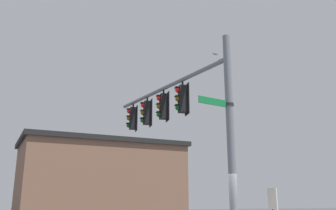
{
  "coord_description": "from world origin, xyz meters",
  "views": [
    {
      "loc": [
        -9.97,
        4.47,
        1.86
      ],
      "look_at": [
        3.39,
        1.17,
        5.44
      ],
      "focal_mm": 37.42,
      "sensor_mm": 36.0,
      "label": 1
    }
  ],
  "objects_px": {
    "traffic_light_arm_end": "(132,118)",
    "street_name_sign": "(221,103)",
    "traffic_light_nearest_pole": "(182,99)",
    "bird_flying": "(215,54)",
    "traffic_light_mid_inner": "(163,106)",
    "historical_marker": "(273,209)",
    "traffic_light_mid_outer": "(147,113)"
  },
  "relations": [
    {
      "from": "traffic_light_nearest_pole",
      "to": "bird_flying",
      "type": "distance_m",
      "value": 3.31
    },
    {
      "from": "street_name_sign",
      "to": "traffic_light_nearest_pole",
      "type": "bearing_deg",
      "value": 11.5
    },
    {
      "from": "traffic_light_mid_inner",
      "to": "bird_flying",
      "type": "distance_m",
      "value": 3.41
    },
    {
      "from": "street_name_sign",
      "to": "historical_marker",
      "type": "bearing_deg",
      "value": -55.26
    },
    {
      "from": "street_name_sign",
      "to": "traffic_light_arm_end",
      "type": "bearing_deg",
      "value": 16.18
    },
    {
      "from": "bird_flying",
      "to": "historical_marker",
      "type": "xyz_separation_m",
      "value": [
        -1.84,
        -1.24,
        -6.54
      ]
    },
    {
      "from": "traffic_light_mid_outer",
      "to": "traffic_light_arm_end",
      "type": "relative_size",
      "value": 1.0
    },
    {
      "from": "historical_marker",
      "to": "traffic_light_mid_inner",
      "type": "bearing_deg",
      "value": 60.35
    },
    {
      "from": "traffic_light_mid_outer",
      "to": "historical_marker",
      "type": "distance_m",
      "value": 6.6
    },
    {
      "from": "traffic_light_nearest_pole",
      "to": "historical_marker",
      "type": "xyz_separation_m",
      "value": [
        -0.73,
        -3.11,
        -4.05
      ]
    },
    {
      "from": "traffic_light_mid_inner",
      "to": "traffic_light_mid_outer",
      "type": "xyz_separation_m",
      "value": [
        1.3,
        0.45,
        0.0
      ]
    },
    {
      "from": "street_name_sign",
      "to": "bird_flying",
      "type": "relative_size",
      "value": 4.78
    },
    {
      "from": "traffic_light_mid_outer",
      "to": "bird_flying",
      "type": "xyz_separation_m",
      "value": [
        -1.48,
        -2.77,
        2.49
      ]
    },
    {
      "from": "traffic_light_mid_inner",
      "to": "historical_marker",
      "type": "distance_m",
      "value": 5.76
    },
    {
      "from": "traffic_light_arm_end",
      "to": "street_name_sign",
      "type": "bearing_deg",
      "value": -163.82
    },
    {
      "from": "traffic_light_arm_end",
      "to": "street_name_sign",
      "type": "height_order",
      "value": "traffic_light_arm_end"
    },
    {
      "from": "traffic_light_mid_inner",
      "to": "historical_marker",
      "type": "xyz_separation_m",
      "value": [
        -2.03,
        -3.56,
        -4.05
      ]
    },
    {
      "from": "street_name_sign",
      "to": "traffic_light_mid_inner",
      "type": "bearing_deg",
      "value": 14.14
    },
    {
      "from": "traffic_light_arm_end",
      "to": "traffic_light_mid_outer",
      "type": "bearing_deg",
      "value": -160.9
    },
    {
      "from": "traffic_light_mid_outer",
      "to": "traffic_light_arm_end",
      "type": "bearing_deg",
      "value": 19.1
    },
    {
      "from": "bird_flying",
      "to": "traffic_light_nearest_pole",
      "type": "bearing_deg",
      "value": 120.86
    },
    {
      "from": "traffic_light_mid_outer",
      "to": "traffic_light_arm_end",
      "type": "height_order",
      "value": "same"
    },
    {
      "from": "street_name_sign",
      "to": "bird_flying",
      "type": "height_order",
      "value": "bird_flying"
    },
    {
      "from": "traffic_light_nearest_pole",
      "to": "traffic_light_mid_outer",
      "type": "relative_size",
      "value": 1.0
    },
    {
      "from": "traffic_light_arm_end",
      "to": "historical_marker",
      "type": "relative_size",
      "value": 0.62
    },
    {
      "from": "bird_flying",
      "to": "street_name_sign",
      "type": "bearing_deg",
      "value": 159.57
    },
    {
      "from": "traffic_light_arm_end",
      "to": "bird_flying",
      "type": "xyz_separation_m",
      "value": [
        -2.78,
        -3.22,
        2.49
      ]
    },
    {
      "from": "traffic_light_mid_inner",
      "to": "bird_flying",
      "type": "height_order",
      "value": "bird_flying"
    },
    {
      "from": "traffic_light_nearest_pole",
      "to": "traffic_light_mid_outer",
      "type": "bearing_deg",
      "value": 19.1
    },
    {
      "from": "traffic_light_arm_end",
      "to": "historical_marker",
      "type": "distance_m",
      "value": 7.59
    },
    {
      "from": "street_name_sign",
      "to": "bird_flying",
      "type": "xyz_separation_m",
      "value": [
        3.64,
        -1.36,
        3.27
      ]
    },
    {
      "from": "traffic_light_mid_outer",
      "to": "street_name_sign",
      "type": "height_order",
      "value": "traffic_light_mid_outer"
    }
  ]
}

